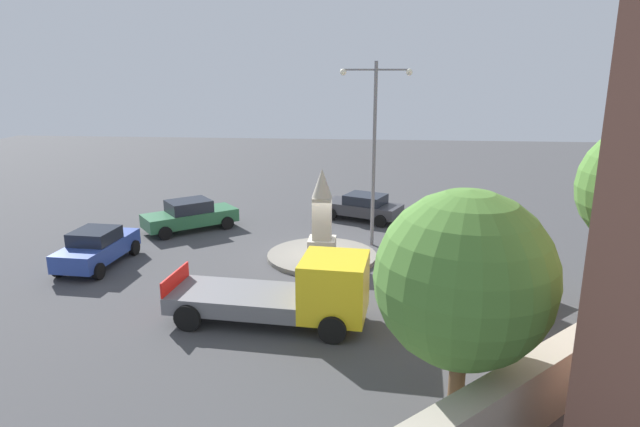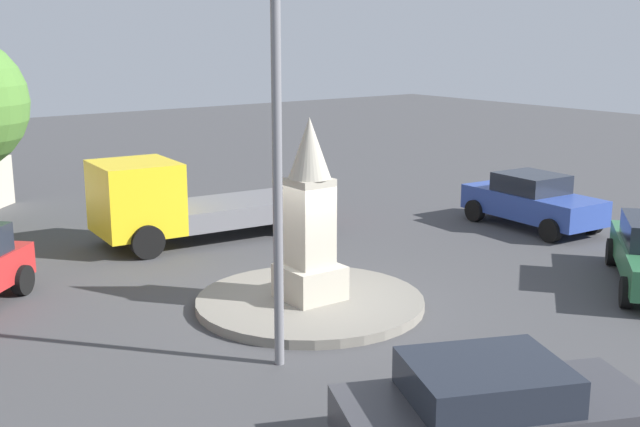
% 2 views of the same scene
% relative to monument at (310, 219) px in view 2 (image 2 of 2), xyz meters
% --- Properties ---
extents(ground_plane, '(80.00, 80.00, 0.00)m').
position_rel_monument_xyz_m(ground_plane, '(0.00, 0.00, -1.83)').
color(ground_plane, '#424244').
extents(traffic_island, '(4.63, 4.63, 0.19)m').
position_rel_monument_xyz_m(traffic_island, '(0.00, 0.00, -1.73)').
color(traffic_island, gray).
rests_on(traffic_island, ground).
extents(monument, '(1.13, 1.13, 3.66)m').
position_rel_monument_xyz_m(monument, '(0.00, 0.00, 0.00)').
color(monument, '#B2AA99').
rests_on(monument, traffic_island).
extents(streetlamp, '(3.05, 0.28, 8.08)m').
position_rel_monument_xyz_m(streetlamp, '(2.09, 2.02, 3.04)').
color(streetlamp, slate).
rests_on(streetlamp, ground).
extents(car_dark_grey_parked_right, '(4.39, 3.21, 1.37)m').
position_rel_monument_xyz_m(car_dark_grey_parked_right, '(1.62, 6.26, -1.10)').
color(car_dark_grey_parked_right, '#38383D').
rests_on(car_dark_grey_parked_right, ground).
extents(car_blue_passing, '(2.10, 4.16, 1.54)m').
position_rel_monument_xyz_m(car_blue_passing, '(-8.99, -1.72, -1.05)').
color(car_blue_passing, '#2D479E').
rests_on(car_blue_passing, ground).
extents(truck_yellow_waiting, '(6.37, 2.82, 2.24)m').
position_rel_monument_xyz_m(truck_yellow_waiting, '(-0.32, -6.16, -0.78)').
color(truck_yellow_waiting, yellow).
rests_on(truck_yellow_waiting, ground).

